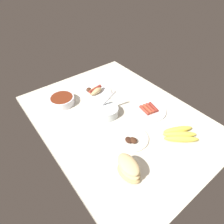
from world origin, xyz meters
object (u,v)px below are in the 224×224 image
(plate_grilled_meat, at_px, (131,138))
(banana_bunch, at_px, (180,134))
(bowl_coleslaw, at_px, (108,111))
(bread_stack, at_px, (129,169))
(plate_hotdog_assembled, at_px, (95,92))
(plate_sausages, at_px, (149,110))
(bowl_chili, at_px, (62,100))

(plate_grilled_meat, xyz_separation_m, banana_bunch, (-0.15, -0.23, 0.01))
(bowl_coleslaw, relative_size, banana_bunch, 0.71)
(banana_bunch, bearing_deg, plate_grilled_meat, 56.89)
(bowl_coleslaw, distance_m, bread_stack, 0.43)
(plate_grilled_meat, bearing_deg, bread_stack, 134.21)
(plate_hotdog_assembled, bearing_deg, plate_sausages, -154.85)
(bowl_coleslaw, bearing_deg, plate_hotdog_assembled, -14.66)
(bread_stack, bearing_deg, plate_grilled_meat, -45.79)
(plate_grilled_meat, bearing_deg, plate_hotdog_assembled, -9.45)
(plate_grilled_meat, relative_size, plate_hotdog_assembled, 0.82)
(plate_sausages, bearing_deg, banana_bunch, 174.95)
(plate_grilled_meat, relative_size, bowl_chili, 1.18)
(bowl_chili, distance_m, banana_bunch, 0.77)
(bowl_coleslaw, bearing_deg, plate_sausages, -119.61)
(bread_stack, xyz_separation_m, banana_bunch, (0.00, -0.39, -0.04))
(plate_sausages, relative_size, bowl_chili, 1.37)
(plate_sausages, xyz_separation_m, banana_bunch, (-0.26, 0.02, 0.01))
(plate_sausages, xyz_separation_m, plate_hotdog_assembled, (0.37, 0.17, 0.01))
(plate_sausages, bearing_deg, plate_hotdog_assembled, 25.15)
(bowl_chili, height_order, bowl_coleslaw, bowl_coleslaw)
(plate_sausages, relative_size, banana_bunch, 1.06)
(plate_sausages, height_order, plate_grilled_meat, plate_grilled_meat)
(plate_hotdog_assembled, xyz_separation_m, banana_bunch, (-0.63, -0.15, 0.00))
(plate_grilled_meat, bearing_deg, plate_sausages, -66.50)
(bowl_coleslaw, height_order, bread_stack, bowl_coleslaw)
(bread_stack, relative_size, banana_bunch, 0.65)
(plate_sausages, distance_m, bread_stack, 0.49)
(plate_grilled_meat, xyz_separation_m, bowl_chili, (0.52, 0.16, 0.02))
(plate_hotdog_assembled, height_order, bowl_coleslaw, bowl_coleslaw)
(plate_grilled_meat, relative_size, banana_bunch, 0.91)
(bowl_coleslaw, height_order, banana_bunch, bowl_coleslaw)
(bowl_coleslaw, xyz_separation_m, bread_stack, (-0.40, 0.18, 0.02))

